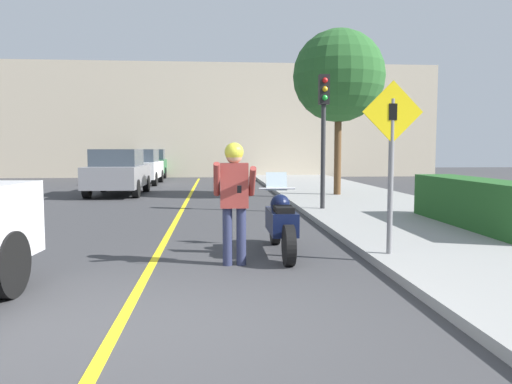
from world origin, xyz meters
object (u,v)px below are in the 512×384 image
(motorcycle, at_px, (281,223))
(parked_car_grey, at_px, (118,172))
(traffic_light, at_px, (324,116))
(parked_car_green, at_px, (152,163))
(street_tree, at_px, (339,76))
(person_biker, at_px, (234,190))
(parked_car_white, at_px, (140,166))
(crossing_sign, at_px, (392,151))

(motorcycle, height_order, parked_car_grey, parked_car_grey)
(traffic_light, height_order, parked_car_green, traffic_light)
(parked_car_green, bearing_deg, street_tree, -59.49)
(traffic_light, distance_m, parked_car_grey, 8.80)
(traffic_light, xyz_separation_m, street_tree, (1.38, 4.00, 1.59))
(person_biker, height_order, parked_car_green, person_biker)
(parked_car_white, height_order, parked_car_green, same)
(motorcycle, relative_size, parked_car_grey, 0.54)
(person_biker, distance_m, parked_car_grey, 12.18)
(motorcycle, xyz_separation_m, crossing_sign, (1.53, -0.72, 1.16))
(person_biker, height_order, parked_car_white, person_biker)
(crossing_sign, xyz_separation_m, parked_car_green, (-6.35, 23.20, -0.80))
(person_biker, bearing_deg, parked_car_green, 99.87)
(motorcycle, xyz_separation_m, person_biker, (-0.78, -0.75, 0.60))
(person_biker, height_order, street_tree, street_tree)
(street_tree, bearing_deg, motorcycle, -109.28)
(crossing_sign, bearing_deg, parked_car_grey, 118.04)
(traffic_light, xyz_separation_m, parked_car_grey, (-6.37, 5.84, -1.69))
(parked_car_white, xyz_separation_m, parked_car_green, (-0.17, 6.04, 0.00))
(motorcycle, distance_m, parked_car_white, 17.09)
(person_biker, bearing_deg, crossing_sign, 0.71)
(motorcycle, height_order, crossing_sign, crossing_sign)
(motorcycle, relative_size, person_biker, 1.27)
(motorcycle, xyz_separation_m, street_tree, (3.14, 8.98, 3.64))
(crossing_sign, distance_m, street_tree, 10.13)
(person_biker, relative_size, parked_car_grey, 0.42)
(parked_car_grey, bearing_deg, traffic_light, -42.50)
(motorcycle, distance_m, person_biker, 1.23)
(crossing_sign, xyz_separation_m, parked_car_grey, (-6.14, 11.53, -0.80))
(parked_car_grey, relative_size, parked_car_white, 1.00)
(street_tree, relative_size, parked_car_grey, 1.33)
(parked_car_grey, bearing_deg, street_tree, -13.35)
(parked_car_green, bearing_deg, parked_car_white, -88.37)
(person_biker, bearing_deg, parked_car_white, 102.68)
(motorcycle, relative_size, parked_car_green, 0.54)
(motorcycle, distance_m, traffic_light, 5.66)
(motorcycle, bearing_deg, parked_car_grey, 113.08)
(parked_car_grey, height_order, parked_car_white, same)
(street_tree, bearing_deg, parked_car_white, 136.22)
(motorcycle, xyz_separation_m, parked_car_grey, (-4.61, 10.81, 0.36))
(traffic_light, bearing_deg, person_biker, -113.95)
(person_biker, relative_size, parked_car_white, 0.42)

